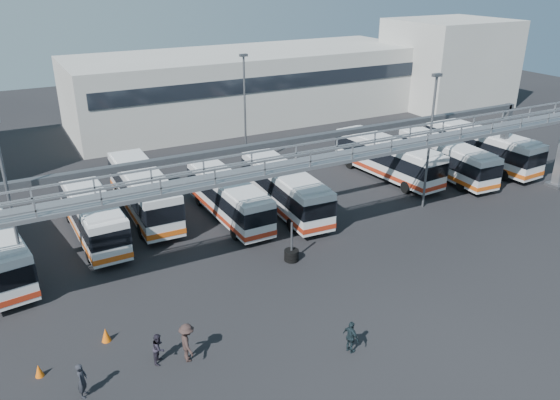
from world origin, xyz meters
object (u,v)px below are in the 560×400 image
light_pole_left (10,202)px  bus_3 (143,190)px  pedestrian_c (187,343)px  cone_right (106,335)px  cone_left (39,371)px  tire_stack (291,254)px  light_pole_back (245,105)px  pedestrian_a (82,380)px  bus_4 (228,196)px  bus_8 (446,157)px  pedestrian_b (159,348)px  bus_5 (285,188)px  bus_2 (92,213)px  bus_7 (387,157)px  bus_9 (481,146)px  light_pole_mid (430,135)px  pedestrian_d (351,337)px

light_pole_left → bus_3: size_ratio=0.88×
pedestrian_c → cone_right: size_ratio=2.68×
cone_right → cone_left: bearing=-160.1°
tire_stack → light_pole_back: bearing=74.0°
pedestrian_a → cone_left: size_ratio=2.66×
bus_4 → bus_8: bearing=-3.4°
cone_left → pedestrian_b: bearing=-17.3°
pedestrian_b → tire_stack: (10.14, 5.45, -0.32)m
bus_5 → pedestrian_c: 17.85m
light_pole_back → bus_2: light_pole_back is taller
pedestrian_a → bus_5: bearing=-27.5°
bus_7 → light_pole_back: bearing=133.9°
light_pole_left → tire_stack: light_pole_left is taller
bus_4 → pedestrian_c: bearing=-121.1°
bus_9 → cone_left: bus_9 is taller
bus_4 → pedestrian_a: 18.75m
cone_left → cone_right: (3.21, 1.16, 0.05)m
light_pole_mid → pedestrian_a: light_pole_mid is taller
bus_5 → pedestrian_d: bearing=-104.8°
light_pole_left → pedestrian_b: (4.85, -8.95, -4.96)m
bus_2 → pedestrian_d: (8.39, -18.34, -0.95)m
light_pole_left → bus_4: (14.03, 4.18, -3.98)m
pedestrian_a → pedestrian_c: (4.74, 0.11, 0.15)m
light_pole_mid → pedestrian_a: (-26.67, -8.59, -4.90)m
cone_left → cone_right: 3.41m
bus_3 → cone_right: bearing=-111.6°
bus_5 → cone_right: (-15.34, -9.69, -1.49)m
light_pole_left → pedestrian_d: size_ratio=6.08×
bus_3 → bus_5: bearing=-23.2°
light_pole_back → bus_7: size_ratio=0.89×
bus_5 → bus_4: bearing=173.9°
light_pole_back → cone_right: light_pole_back is taller
bus_3 → tire_stack: 12.95m
light_pole_mid → pedestrian_b: size_ratio=6.66×
cone_left → bus_2: bearing=69.3°
light_pole_mid → bus_8: bearing=34.4°
light_pole_mid → cone_right: bearing=-168.3°
light_pole_mid → pedestrian_a: bearing=-162.2°
light_pole_mid → pedestrian_c: bearing=-158.9°
bus_7 → bus_4: bearing=-179.7°
pedestrian_b → light_pole_mid: bearing=-38.2°
pedestrian_c → tire_stack: tire_stack is taller
pedestrian_a → cone_right: 3.79m
light_pole_back → bus_9: (19.02, -10.25, -3.80)m
bus_2 → cone_left: 14.09m
bus_3 → tire_stack: (6.21, -11.26, -1.51)m
light_pole_left → bus_8: size_ratio=0.95×
bus_7 → pedestrian_c: 27.90m
bus_8 → bus_4: bearing=-179.2°
pedestrian_d → cone_right: bearing=47.5°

